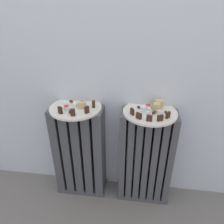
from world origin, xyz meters
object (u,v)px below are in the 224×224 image
object	(u,v)px
plate_right	(150,112)
radiator_left	(80,153)
fork	(146,114)
jam_bowl_left	(67,108)
jam_bowl_right	(148,106)
radiator_right	(145,158)
plate_left	(76,108)

from	to	relation	value
plate_right	radiator_left	bearing A→B (deg)	180.00
plate_right	fork	size ratio (longest dim) A/B	3.53
jam_bowl_left	jam_bowl_right	world-z (taller)	jam_bowl_left
radiator_right	fork	distance (m)	0.35
radiator_left	jam_bowl_right	distance (m)	0.56
radiator_right	jam_bowl_left	size ratio (longest dim) A/B	17.56
plate_left	plate_right	bearing A→B (deg)	0.00
radiator_right	plate_right	bearing A→B (deg)	180.00
jam_bowl_right	fork	distance (m)	0.08
plate_left	jam_bowl_right	world-z (taller)	jam_bowl_right
radiator_right	jam_bowl_right	world-z (taller)	jam_bowl_right
jam_bowl_right	fork	size ratio (longest dim) A/B	0.48
plate_right	jam_bowl_left	bearing A→B (deg)	-175.11
radiator_left	plate_left	distance (m)	0.34
radiator_left	fork	size ratio (longest dim) A/B	7.56
radiator_right	plate_left	xyz separation A→B (m)	(-0.44, 0.00, 0.34)
radiator_left	radiator_right	size ratio (longest dim) A/B	1.00
radiator_right	plate_right	world-z (taller)	plate_right
radiator_left	radiator_right	world-z (taller)	same
plate_left	fork	xyz separation A→B (m)	(0.42, -0.03, 0.01)
fork	plate_right	bearing A→B (deg)	56.32
radiator_left	plate_right	size ratio (longest dim) A/B	2.14
radiator_right	jam_bowl_right	distance (m)	0.36
plate_right	jam_bowl_left	size ratio (longest dim) A/B	8.20
plate_left	fork	size ratio (longest dim) A/B	3.53
radiator_right	jam_bowl_right	bearing A→B (deg)	102.74
radiator_left	fork	world-z (taller)	fork
fork	jam_bowl_left	bearing A→B (deg)	-179.04
jam_bowl_left	fork	world-z (taller)	jam_bowl_left
jam_bowl_left	jam_bowl_right	bearing A→B (deg)	10.33
fork	plate_left	bearing A→B (deg)	175.41
jam_bowl_right	plate_right	bearing A→B (deg)	-77.26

